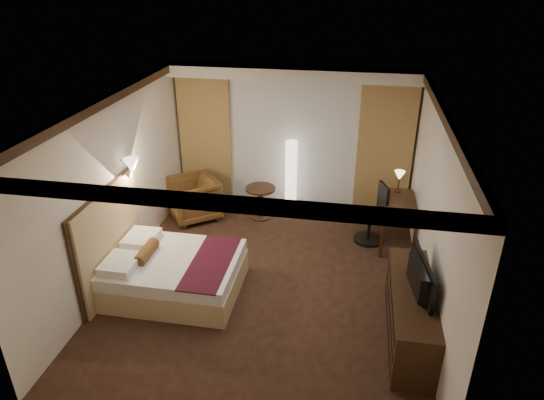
% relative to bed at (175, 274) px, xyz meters
% --- Properties ---
extents(floor, '(4.50, 5.50, 0.01)m').
position_rel_bed_xyz_m(floor, '(1.27, 0.49, -0.27)').
color(floor, black).
rests_on(floor, ground).
extents(ceiling, '(4.50, 5.50, 0.01)m').
position_rel_bed_xyz_m(ceiling, '(1.27, 0.49, 2.43)').
color(ceiling, white).
rests_on(ceiling, back_wall).
extents(back_wall, '(4.50, 0.02, 2.70)m').
position_rel_bed_xyz_m(back_wall, '(1.27, 3.24, 1.08)').
color(back_wall, white).
rests_on(back_wall, floor).
extents(left_wall, '(0.02, 5.50, 2.70)m').
position_rel_bed_xyz_m(left_wall, '(-0.98, 0.49, 1.08)').
color(left_wall, white).
rests_on(left_wall, floor).
extents(right_wall, '(0.02, 5.50, 2.70)m').
position_rel_bed_xyz_m(right_wall, '(3.52, 0.49, 1.08)').
color(right_wall, white).
rests_on(right_wall, floor).
extents(crown_molding, '(4.50, 5.50, 0.12)m').
position_rel_bed_xyz_m(crown_molding, '(1.27, 0.49, 2.37)').
color(crown_molding, black).
rests_on(crown_molding, ceiling).
extents(soffit, '(4.50, 0.50, 0.20)m').
position_rel_bed_xyz_m(soffit, '(1.27, 2.99, 2.33)').
color(soffit, white).
rests_on(soffit, ceiling).
extents(curtain_sheer, '(2.48, 0.04, 2.45)m').
position_rel_bed_xyz_m(curtain_sheer, '(1.27, 3.16, 0.98)').
color(curtain_sheer, silver).
rests_on(curtain_sheer, back_wall).
extents(curtain_left_drape, '(1.00, 0.14, 2.45)m').
position_rel_bed_xyz_m(curtain_left_drape, '(-0.43, 3.10, 0.98)').
color(curtain_left_drape, '#A07549').
rests_on(curtain_left_drape, back_wall).
extents(curtain_right_drape, '(1.00, 0.14, 2.45)m').
position_rel_bed_xyz_m(curtain_right_drape, '(2.97, 3.10, 0.98)').
color(curtain_right_drape, '#A07549').
rests_on(curtain_right_drape, back_wall).
extents(wall_sconce, '(0.24, 0.24, 0.24)m').
position_rel_bed_xyz_m(wall_sconce, '(-0.82, 0.72, 1.35)').
color(wall_sconce, white).
rests_on(wall_sconce, left_wall).
extents(bed, '(1.85, 1.44, 0.54)m').
position_rel_bed_xyz_m(bed, '(0.00, 0.00, 0.00)').
color(bed, white).
rests_on(bed, floor).
extents(headboard, '(0.12, 1.74, 1.50)m').
position_rel_bed_xyz_m(headboard, '(-0.93, 0.00, 0.48)').
color(headboard, tan).
rests_on(headboard, floor).
extents(armchair, '(1.14, 1.15, 0.87)m').
position_rel_bed_xyz_m(armchair, '(-0.45, 2.21, 0.16)').
color(armchair, '#523218').
rests_on(armchair, floor).
extents(side_table, '(0.56, 0.56, 0.61)m').
position_rel_bed_xyz_m(side_table, '(0.77, 2.44, 0.04)').
color(side_table, black).
rests_on(side_table, floor).
extents(floor_lamp, '(0.30, 0.30, 1.41)m').
position_rel_bed_xyz_m(floor_lamp, '(1.28, 2.86, 0.43)').
color(floor_lamp, white).
rests_on(floor_lamp, floor).
extents(desk, '(0.55, 1.17, 0.75)m').
position_rel_bed_xyz_m(desk, '(3.22, 1.97, 0.10)').
color(desk, black).
rests_on(desk, floor).
extents(desk_lamp, '(0.18, 0.18, 0.34)m').
position_rel_bed_xyz_m(desk_lamp, '(3.22, 2.41, 0.65)').
color(desk_lamp, '#FFD899').
rests_on(desk_lamp, desk).
extents(office_chair, '(0.65, 0.65, 1.05)m').
position_rel_bed_xyz_m(office_chair, '(2.77, 1.92, 0.26)').
color(office_chair, black).
rests_on(office_chair, floor).
extents(dresser, '(0.50, 1.90, 0.74)m').
position_rel_bed_xyz_m(dresser, '(3.27, -0.42, 0.10)').
color(dresser, black).
rests_on(dresser, floor).
extents(television, '(0.72, 1.09, 0.13)m').
position_rel_bed_xyz_m(television, '(3.24, -0.42, 0.76)').
color(television, black).
rests_on(television, dresser).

